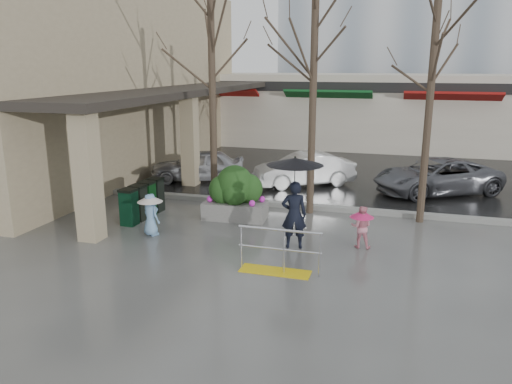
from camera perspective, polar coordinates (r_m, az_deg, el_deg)
The scene contains 20 objects.
ground at distance 12.78m, azimuth -2.15°, elevation -6.37°, with size 120.00×120.00×0.00m, color #51514F.
street_asphalt at distance 33.85m, azimuth 9.87°, elevation 6.49°, with size 120.00×36.00×0.01m, color black.
curb at distance 16.41m, azimuth 2.30°, elevation -1.38°, with size 120.00×0.30×0.15m, color gray.
near_building at distance 23.21m, azimuth -17.56°, elevation 12.43°, with size 6.00×18.00×8.00m, color tan.
canopy_slab at distance 21.19m, azimuth -7.79°, elevation 11.81°, with size 2.80×18.00×0.25m, color #2D2823.
pillar_front at distance 13.59m, azimuth -18.71°, elevation 1.82°, with size 0.55×0.55×3.50m, color tan.
pillar_back at distance 19.18m, azimuth -7.58°, elevation 5.93°, with size 0.55×0.55×3.50m, color tan.
storefront_row at distance 29.45m, azimuth 13.00°, elevation 9.12°, with size 34.00×6.74×4.00m.
handrail at distance 11.22m, azimuth 2.51°, elevation -7.36°, with size 1.90×0.50×1.03m.
tree_west at distance 16.03m, azimuth -5.12°, elevation 16.31°, with size 3.20×3.20×6.80m.
tree_midwest at distance 15.17m, azimuth 6.71°, elevation 16.95°, with size 3.20×3.20×7.00m.
tree_mideast at distance 14.94m, azimuth 19.67°, elevation 14.85°, with size 3.20×3.20×6.50m.
woman at distance 12.40m, azimuth 4.42°, elevation 0.05°, with size 1.42×1.42×2.36m.
child_pink at distance 12.88m, azimuth 11.95°, elevation -3.60°, with size 0.62×0.62×1.09m.
child_blue at distance 13.79m, azimuth -11.97°, elevation -2.07°, with size 0.69×0.69×1.17m.
planter at distance 14.94m, azimuth -2.36°, elevation -0.15°, with size 1.94×1.13×1.64m.
news_boxes at distance 15.44m, azimuth -12.80°, elevation -0.96°, with size 0.53×1.94×1.07m.
car_a at distance 20.04m, azimuth -6.64°, elevation 3.07°, with size 1.49×3.70×1.26m, color #B8B8BD.
car_b at distance 19.19m, azimuth 5.50°, elevation 2.59°, with size 1.33×3.82×1.26m, color silver.
car_c at distance 19.05m, azimuth 19.96°, elevation 1.70°, with size 2.09×4.53×1.26m, color slate.
Camera 1 is at (3.84, -11.32, 4.53)m, focal length 35.00 mm.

